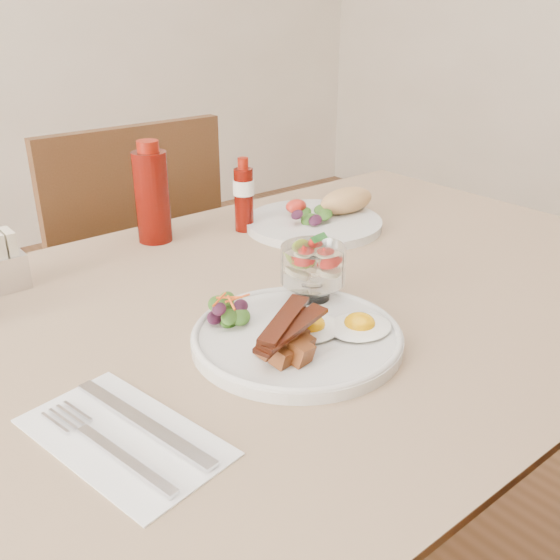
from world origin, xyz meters
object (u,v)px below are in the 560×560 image
at_px(hot_sauce_bottle, 244,196).
at_px(table, 302,342).
at_px(chair_far, 124,285).
at_px(main_plate, 297,338).
at_px(second_plate, 321,216).
at_px(ketchup_bottle, 152,195).
at_px(fruit_cup, 313,265).

bearing_deg(hot_sauce_bottle, table, -109.01).
height_order(chair_far, main_plate, chair_far).
relative_size(second_plate, hot_sauce_bottle, 2.05).
xyz_separation_m(table, second_plate, (0.24, 0.21, 0.11)).
xyz_separation_m(second_plate, ketchup_bottle, (-0.30, 0.13, 0.07)).
bearing_deg(main_plate, table, 46.21).
relative_size(main_plate, ketchup_bottle, 1.48).
bearing_deg(chair_far, ketchup_bottle, -101.63).
bearing_deg(main_plate, chair_far, 81.98).
height_order(second_plate, ketchup_bottle, ketchup_bottle).
xyz_separation_m(fruit_cup, second_plate, (0.26, 0.26, -0.05)).
bearing_deg(ketchup_bottle, chair_far, 78.37).
bearing_deg(table, second_plate, 42.13).
xyz_separation_m(chair_far, ketchup_bottle, (-0.06, -0.31, 0.32)).
bearing_deg(hot_sauce_bottle, ketchup_bottle, 159.82).
bearing_deg(fruit_cup, chair_far, 88.16).
distance_m(fruit_cup, hot_sauce_bottle, 0.36).
xyz_separation_m(fruit_cup, hot_sauce_bottle, (0.12, 0.34, 0.00)).
xyz_separation_m(second_plate, hot_sauce_bottle, (-0.14, 0.07, 0.05)).
height_order(fruit_cup, ketchup_bottle, ketchup_bottle).
bearing_deg(ketchup_bottle, main_plate, -95.54).
bearing_deg(second_plate, fruit_cup, -134.76).
xyz_separation_m(ketchup_bottle, hot_sauce_bottle, (0.16, -0.06, -0.02)).
bearing_deg(main_plate, ketchup_bottle, 84.46).
xyz_separation_m(table, main_plate, (-0.11, -0.11, 0.10)).
height_order(chair_far, hot_sauce_bottle, chair_far).
distance_m(second_plate, hot_sauce_bottle, 0.17).
bearing_deg(table, fruit_cup, -115.62).
relative_size(chair_far, second_plate, 3.14).
bearing_deg(main_plate, second_plate, 43.48).
relative_size(second_plate, ketchup_bottle, 1.57).
bearing_deg(chair_far, hot_sauce_bottle, -75.11).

